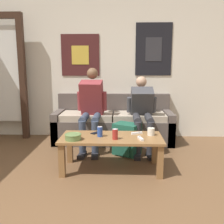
{
  "coord_description": "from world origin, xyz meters",
  "views": [
    {
      "loc": [
        0.37,
        -1.55,
        1.27
      ],
      "look_at": [
        0.25,
        1.8,
        0.65
      ],
      "focal_mm": 40.0,
      "sensor_mm": 36.0,
      "label": 1
    }
  ],
  "objects_px": {
    "coffee_table": "(111,142)",
    "backpack": "(126,140)",
    "game_controller_near_right": "(137,133)",
    "game_controller_near_left": "(140,139)",
    "couch": "(113,125)",
    "drink_can_blue": "(100,132)",
    "person_seated_teen": "(142,110)",
    "cell_phone": "(96,133)",
    "person_seated_adult": "(91,105)",
    "pillar_candle": "(151,132)",
    "ceramic_bowl": "(73,136)",
    "drink_can_red": "(115,134)"
  },
  "relations": [
    {
      "from": "drink_can_blue",
      "to": "game_controller_near_right",
      "type": "relative_size",
      "value": 0.85
    },
    {
      "from": "couch",
      "to": "game_controller_near_left",
      "type": "height_order",
      "value": "couch"
    },
    {
      "from": "person_seated_teen",
      "to": "cell_phone",
      "type": "relative_size",
      "value": 7.57
    },
    {
      "from": "game_controller_near_right",
      "to": "drink_can_blue",
      "type": "bearing_deg",
      "value": -164.08
    },
    {
      "from": "person_seated_adult",
      "to": "person_seated_teen",
      "type": "xyz_separation_m",
      "value": [
        0.79,
        -0.0,
        -0.06
      ]
    },
    {
      "from": "ceramic_bowl",
      "to": "game_controller_near_left",
      "type": "bearing_deg",
      "value": 2.48
    },
    {
      "from": "coffee_table",
      "to": "backpack",
      "type": "xyz_separation_m",
      "value": [
        0.2,
        0.55,
        -0.13
      ]
    },
    {
      "from": "person_seated_teen",
      "to": "game_controller_near_right",
      "type": "bearing_deg",
      "value": -99.63
    },
    {
      "from": "couch",
      "to": "game_controller_near_right",
      "type": "height_order",
      "value": "couch"
    },
    {
      "from": "person_seated_teen",
      "to": "backpack",
      "type": "relative_size",
      "value": 2.42
    },
    {
      "from": "coffee_table",
      "to": "person_seated_teen",
      "type": "height_order",
      "value": "person_seated_teen"
    },
    {
      "from": "cell_phone",
      "to": "couch",
      "type": "bearing_deg",
      "value": 79.88
    },
    {
      "from": "person_seated_teen",
      "to": "ceramic_bowl",
      "type": "height_order",
      "value": "person_seated_teen"
    },
    {
      "from": "drink_can_red",
      "to": "cell_phone",
      "type": "relative_size",
      "value": 0.85
    },
    {
      "from": "drink_can_red",
      "to": "cell_phone",
      "type": "height_order",
      "value": "drink_can_red"
    },
    {
      "from": "couch",
      "to": "pillar_candle",
      "type": "xyz_separation_m",
      "value": [
        0.5,
        -1.14,
        0.19
      ]
    },
    {
      "from": "game_controller_near_right",
      "to": "pillar_candle",
      "type": "bearing_deg",
      "value": -16.59
    },
    {
      "from": "person_seated_teen",
      "to": "pillar_candle",
      "type": "height_order",
      "value": "person_seated_teen"
    },
    {
      "from": "couch",
      "to": "drink_can_blue",
      "type": "bearing_deg",
      "value": -95.87
    },
    {
      "from": "pillar_candle",
      "to": "game_controller_near_right",
      "type": "xyz_separation_m",
      "value": [
        -0.17,
        0.05,
        -0.03
      ]
    },
    {
      "from": "couch",
      "to": "ceramic_bowl",
      "type": "relative_size",
      "value": 10.13
    },
    {
      "from": "person_seated_teen",
      "to": "drink_can_blue",
      "type": "bearing_deg",
      "value": -123.82
    },
    {
      "from": "ceramic_bowl",
      "to": "drink_can_blue",
      "type": "relative_size",
      "value": 1.57
    },
    {
      "from": "game_controller_near_right",
      "to": "game_controller_near_left",
      "type": "bearing_deg",
      "value": -83.3
    },
    {
      "from": "game_controller_near_left",
      "to": "person_seated_adult",
      "type": "bearing_deg",
      "value": 125.15
    },
    {
      "from": "drink_can_red",
      "to": "pillar_candle",
      "type": "bearing_deg",
      "value": 22.77
    },
    {
      "from": "coffee_table",
      "to": "drink_can_blue",
      "type": "distance_m",
      "value": 0.19
    },
    {
      "from": "game_controller_near_left",
      "to": "game_controller_near_right",
      "type": "xyz_separation_m",
      "value": [
        -0.03,
        0.24,
        0.0
      ]
    },
    {
      "from": "cell_phone",
      "to": "person_seated_teen",
      "type": "bearing_deg",
      "value": 47.94
    },
    {
      "from": "coffee_table",
      "to": "drink_can_blue",
      "type": "height_order",
      "value": "drink_can_blue"
    },
    {
      "from": "person_seated_adult",
      "to": "backpack",
      "type": "height_order",
      "value": "person_seated_adult"
    },
    {
      "from": "game_controller_near_right",
      "to": "person_seated_teen",
      "type": "bearing_deg",
      "value": 80.37
    },
    {
      "from": "couch",
      "to": "cell_phone",
      "type": "xyz_separation_m",
      "value": [
        -0.19,
        -1.06,
        0.15
      ]
    },
    {
      "from": "person_seated_adult",
      "to": "pillar_candle",
      "type": "bearing_deg",
      "value": -43.52
    },
    {
      "from": "backpack",
      "to": "person_seated_adult",
      "type": "bearing_deg",
      "value": 149.62
    },
    {
      "from": "couch",
      "to": "pillar_candle",
      "type": "distance_m",
      "value": 1.26
    },
    {
      "from": "couch",
      "to": "game_controller_near_right",
      "type": "distance_m",
      "value": 1.15
    },
    {
      "from": "ceramic_bowl",
      "to": "drink_can_red",
      "type": "distance_m",
      "value": 0.49
    },
    {
      "from": "coffee_table",
      "to": "cell_phone",
      "type": "bearing_deg",
      "value": 143.64
    },
    {
      "from": "person_seated_teen",
      "to": "drink_can_blue",
      "type": "xyz_separation_m",
      "value": [
        -0.58,
        -0.87,
        -0.12
      ]
    },
    {
      "from": "pillar_candle",
      "to": "drink_can_blue",
      "type": "bearing_deg",
      "value": -172.82
    },
    {
      "from": "person_seated_adult",
      "to": "drink_can_red",
      "type": "bearing_deg",
      "value": -68.08
    },
    {
      "from": "drink_can_blue",
      "to": "cell_phone",
      "type": "bearing_deg",
      "value": 112.98
    },
    {
      "from": "person_seated_teen",
      "to": "cell_phone",
      "type": "distance_m",
      "value": 0.98
    },
    {
      "from": "person_seated_teen",
      "to": "pillar_candle",
      "type": "bearing_deg",
      "value": -86.64
    },
    {
      "from": "person_seated_teen",
      "to": "ceramic_bowl",
      "type": "bearing_deg",
      "value": -131.07
    },
    {
      "from": "backpack",
      "to": "drink_can_blue",
      "type": "height_order",
      "value": "drink_can_blue"
    },
    {
      "from": "ceramic_bowl",
      "to": "drink_can_blue",
      "type": "bearing_deg",
      "value": 25.57
    },
    {
      "from": "ceramic_bowl",
      "to": "game_controller_near_right",
      "type": "bearing_deg",
      "value": 19.9
    },
    {
      "from": "person_seated_adult",
      "to": "backpack",
      "type": "relative_size",
      "value": 2.72
    }
  ]
}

